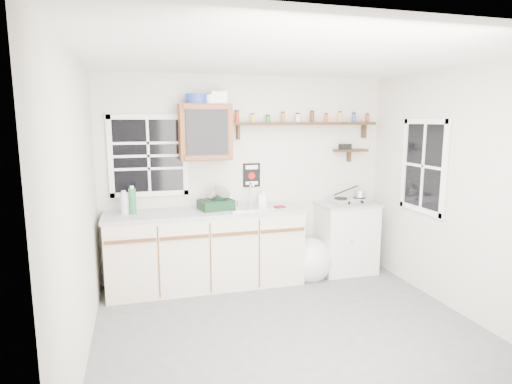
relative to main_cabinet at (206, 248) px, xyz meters
The scene contains 18 objects.
room 1.63m from the main_cabinet, 65.77° to the right, with size 3.64×3.24×2.54m.
main_cabinet is the anchor object (origin of this frame).
right_cabinet 1.84m from the main_cabinet, ahead, with size 0.73×0.57×0.91m.
sink 0.71m from the main_cabinet, ahead, with size 0.52×0.44×0.29m.
upper_cabinet 1.37m from the main_cabinet, 76.32° to the left, with size 0.60×0.32×0.65m.
upper_cabinet_clutter 1.75m from the main_cabinet, 72.69° to the left, with size 0.47×0.24×0.14m.
spice_shelf 1.97m from the main_cabinet, ahead, with size 1.91×0.18×0.35m.
secondary_shelf 2.25m from the main_cabinet, ahead, with size 0.45×0.16×0.24m.
warning_sign 1.08m from the main_cabinet, 24.36° to the left, with size 0.22×0.02×0.30m.
window_back 1.28m from the main_cabinet, 155.10° to the left, with size 0.93×0.03×0.98m.
window_right 2.68m from the main_cabinet, 17.55° to the right, with size 0.03×0.78×1.08m.
water_bottles 1.05m from the main_cabinet, behind, with size 0.17×0.09×0.32m.
dish_rack 0.57m from the main_cabinet, 13.10° to the left, with size 0.43×0.36×0.29m.
soap_bottle 0.94m from the main_cabinet, 10.14° to the left, with size 0.09×0.10×0.21m, color white.
rag 1.01m from the main_cabinet, ahead, with size 0.12×0.11×0.02m, color maroon.
hotplate 1.93m from the main_cabinet, ahead, with size 0.55×0.32×0.08m.
saucepan 2.08m from the main_cabinet, ahead, with size 0.37×0.25×0.17m.
trash_bag 1.31m from the main_cabinet, ahead, with size 0.48×0.43×0.55m.
Camera 1 is at (-1.33, -3.57, 1.96)m, focal length 30.00 mm.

